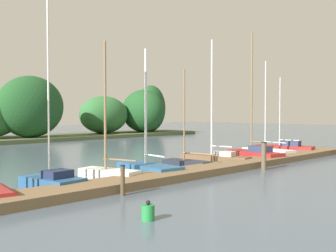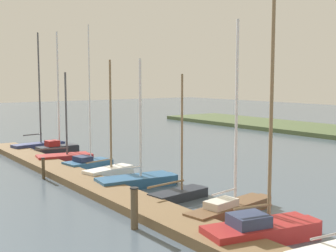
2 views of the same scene
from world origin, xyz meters
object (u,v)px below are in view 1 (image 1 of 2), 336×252
mooring_piling_2 (264,156)px  sailboat_4 (107,172)px  sailboat_8 (253,153)px  sailboat_9 (266,151)px  sailboat_6 (185,162)px  sailboat_5 (147,167)px  mooring_piling_1 (123,180)px  sailboat_3 (51,180)px  sailboat_7 (214,156)px  channel_buoy_1 (148,212)px  sailboat_10 (282,148)px

mooring_piling_2 → sailboat_4: bearing=157.5°
sailboat_4 → mooring_piling_2: sailboat_4 is taller
sailboat_8 → sailboat_9: bearing=-64.2°
sailboat_8 → sailboat_6: bearing=93.3°
sailboat_5 → mooring_piling_1: (-4.14, -3.16, 0.23)m
sailboat_6 → mooring_piling_2: 4.14m
sailboat_3 → sailboat_8: (13.66, -0.48, 0.09)m
sailboat_5 → sailboat_7: (5.88, 0.46, 0.05)m
sailboat_7 → channel_buoy_1: sailboat_7 is taller
sailboat_10 → sailboat_9: bearing=83.2°
sailboat_5 → channel_buoy_1: size_ratio=10.71×
sailboat_7 → sailboat_3: bearing=84.2°
sailboat_9 → channel_buoy_1: sailboat_9 is taller
sailboat_5 → mooring_piling_2: (5.11, -3.34, 0.40)m
sailboat_7 → sailboat_8: (2.56, -1.05, 0.06)m
sailboat_7 → channel_buoy_1: size_ratio=12.88×
sailboat_4 → sailboat_9: bearing=-102.3°
sailboat_8 → mooring_piling_1: 12.84m
sailboat_6 → sailboat_4: bearing=87.6°
sailboat_6 → mooring_piling_1: sailboat_6 is taller
sailboat_3 → mooring_piling_2: 10.84m
sailboat_4 → sailboat_10: (16.28, 0.51, -0.03)m
sailboat_6 → mooring_piling_1: 7.91m
sailboat_5 → sailboat_8: (8.44, -0.59, 0.11)m
sailboat_3 → sailboat_10: 18.96m
sailboat_8 → mooring_piling_2: sailboat_8 is taller
sailboat_9 → mooring_piling_2: bearing=127.6°
sailboat_9 → sailboat_6: bearing=96.9°
sailboat_5 → mooring_piling_1: 5.21m
sailboat_6 → sailboat_10: sailboat_10 is taller
sailboat_8 → mooring_piling_2: size_ratio=5.47×
sailboat_9 → sailboat_10: bearing=-76.6°
sailboat_4 → sailboat_7: size_ratio=0.84×
channel_buoy_1 → sailboat_9: bearing=20.7°
sailboat_3 → sailboat_7: sailboat_3 is taller
sailboat_8 → sailboat_10: bearing=-68.4°
sailboat_9 → mooring_piling_2: size_ratio=4.45×
sailboat_6 → sailboat_7: size_ratio=0.73×
sailboat_3 → sailboat_4: sailboat_3 is taller
sailboat_5 → sailboat_6: size_ratio=1.14×
sailboat_4 → sailboat_10: bearing=-101.6°
sailboat_10 → sailboat_3: bearing=78.9°
mooring_piling_1 → channel_buoy_1: size_ratio=1.95×
sailboat_7 → sailboat_10: size_ratio=1.32×
sailboat_4 → mooring_piling_1: size_ratio=5.51×
sailboat_6 → sailboat_9: 8.08m
sailboat_3 → sailboat_5: size_ratio=1.34×
sailboat_7 → sailboat_8: bearing=-121.1°
sailboat_6 → mooring_piling_1: (-7.15, -3.37, 0.26)m
mooring_piling_2 → channel_buoy_1: bearing=-164.8°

